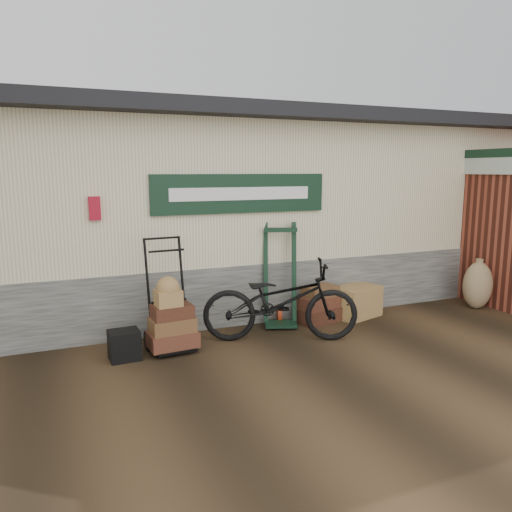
{
  "coord_description": "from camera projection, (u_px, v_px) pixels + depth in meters",
  "views": [
    {
      "loc": [
        -2.89,
        -5.66,
        2.28
      ],
      "look_at": [
        -0.1,
        0.9,
        1.05
      ],
      "focal_mm": 35.0,
      "sensor_mm": 36.0,
      "label": 1
    }
  ],
  "objects": [
    {
      "name": "ground",
      "position": [
        290.0,
        344.0,
        6.63
      ],
      "size": [
        80.0,
        80.0,
        0.0
      ],
      "primitive_type": "plane",
      "color": "black",
      "rests_on": "ground"
    },
    {
      "name": "brick_outbuilding",
      "position": [
        486.0,
        223.0,
        9.31
      ],
      "size": [
        1.71,
        4.51,
        2.62
      ],
      "color": "maroon",
      "rests_on": "ground"
    },
    {
      "name": "station_building",
      "position": [
        221.0,
        208.0,
        8.84
      ],
      "size": [
        14.4,
        4.1,
        3.2
      ],
      "color": "#4C4C47",
      "rests_on": "ground"
    },
    {
      "name": "black_trunk",
      "position": [
        124.0,
        345.0,
        6.06
      ],
      "size": [
        0.37,
        0.32,
        0.36
      ],
      "primitive_type": "cube",
      "rotation": [
        0.0,
        0.0,
        0.03
      ],
      "color": "black",
      "rests_on": "ground"
    },
    {
      "name": "green_barrow",
      "position": [
        280.0,
        275.0,
        7.34
      ],
      "size": [
        0.68,
        0.63,
        1.52
      ],
      "primitive_type": null,
      "rotation": [
        0.0,
        0.0,
        -0.36
      ],
      "color": "black",
      "rests_on": "ground"
    },
    {
      "name": "porter_trolley",
      "position": [
        168.0,
        293.0,
        6.36
      ],
      "size": [
        0.77,
        0.6,
        1.46
      ],
      "primitive_type": null,
      "rotation": [
        0.0,
        0.0,
        0.07
      ],
      "color": "black",
      "rests_on": "ground"
    },
    {
      "name": "bicycle",
      "position": [
        280.0,
        297.0,
        6.67
      ],
      "size": [
        1.45,
        2.21,
        1.21
      ],
      "primitive_type": "imported",
      "rotation": [
        0.0,
        0.0,
        1.19
      ],
      "color": "black",
      "rests_on": "ground"
    },
    {
      "name": "suitcase_stack",
      "position": [
        319.0,
        304.0,
        7.54
      ],
      "size": [
        0.71,
        0.53,
        0.57
      ],
      "primitive_type": null,
      "rotation": [
        0.0,
        0.0,
        0.21
      ],
      "color": "#391C12",
      "rests_on": "ground"
    },
    {
      "name": "wicker_hamper",
      "position": [
        356.0,
        301.0,
        7.83
      ],
      "size": [
        0.85,
        0.68,
        0.48
      ],
      "primitive_type": "cube",
      "rotation": [
        0.0,
        0.0,
        0.3
      ],
      "color": "brown",
      "rests_on": "ground"
    },
    {
      "name": "burlap_sack_left",
      "position": [
        478.0,
        285.0,
        8.27
      ],
      "size": [
        0.56,
        0.5,
        0.79
      ],
      "primitive_type": "ellipsoid",
      "rotation": [
        0.0,
        0.0,
        -0.19
      ],
      "color": "olive",
      "rests_on": "ground"
    }
  ]
}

